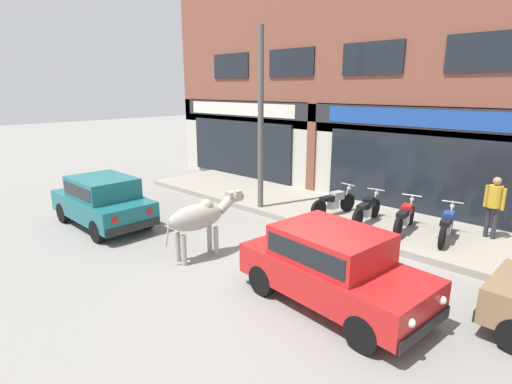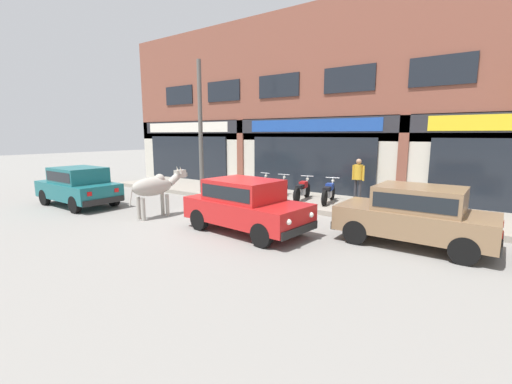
# 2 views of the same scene
# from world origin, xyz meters

# --- Properties ---
(ground_plane) EXTENTS (90.00, 90.00, 0.00)m
(ground_plane) POSITION_xyz_m (0.00, 0.00, 0.00)
(ground_plane) COLOR gray
(sidewalk) EXTENTS (19.00, 3.27, 0.17)m
(sidewalk) POSITION_xyz_m (0.00, 3.83, 0.09)
(sidewalk) COLOR gray
(sidewalk) RESTS_ON ground
(shop_building) EXTENTS (23.00, 1.40, 8.03)m
(shop_building) POSITION_xyz_m (0.00, 5.73, 3.79)
(shop_building) COLOR brown
(shop_building) RESTS_ON ground
(cow) EXTENTS (0.69, 2.15, 1.61)m
(cow) POSITION_xyz_m (-2.22, -1.11, 1.01)
(cow) COLOR #9E998E
(cow) RESTS_ON ground
(car_0) EXTENTS (3.72, 1.93, 1.46)m
(car_0) POSITION_xyz_m (1.21, -0.80, 0.81)
(car_0) COLOR black
(car_0) RESTS_ON ground
(car_1) EXTENTS (3.64, 1.66, 1.46)m
(car_1) POSITION_xyz_m (-6.03, -1.65, 0.81)
(car_1) COLOR black
(car_1) RESTS_ON ground
(car_2) EXTENTS (3.64, 1.66, 1.46)m
(car_2) POSITION_xyz_m (5.26, 0.62, 0.81)
(car_2) COLOR black
(car_2) RESTS_ON ground
(motorcycle_0) EXTENTS (0.61, 1.80, 0.88)m
(motorcycle_0) POSITION_xyz_m (-1.49, 3.43, 0.56)
(motorcycle_0) COLOR black
(motorcycle_0) RESTS_ON sidewalk
(motorcycle_1) EXTENTS (0.52, 1.81, 0.88)m
(motorcycle_1) POSITION_xyz_m (-0.39, 3.43, 0.56)
(motorcycle_1) COLOR black
(motorcycle_1) RESTS_ON sidewalk
(motorcycle_2) EXTENTS (0.56, 1.80, 0.88)m
(motorcycle_2) POSITION_xyz_m (0.69, 3.51, 0.56)
(motorcycle_2) COLOR black
(motorcycle_2) RESTS_ON sidewalk
(motorcycle_3) EXTENTS (0.59, 1.80, 0.88)m
(motorcycle_3) POSITION_xyz_m (1.74, 3.60, 0.56)
(motorcycle_3) COLOR black
(motorcycle_3) RESTS_ON sidewalk
(pedestrian) EXTENTS (0.49, 0.32, 1.60)m
(pedestrian) POSITION_xyz_m (2.50, 4.54, 1.16)
(pedestrian) COLOR #2D2D33
(pedestrian) RESTS_ON sidewalk
(utility_pole) EXTENTS (0.18, 0.18, 5.54)m
(utility_pole) POSITION_xyz_m (-3.66, 2.50, 2.94)
(utility_pole) COLOR #595651
(utility_pole) RESTS_ON sidewalk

